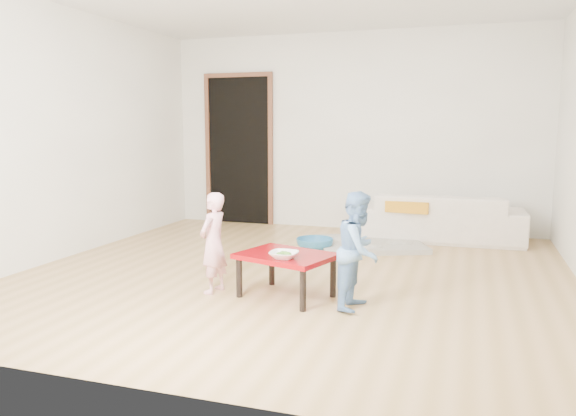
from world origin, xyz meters
The scene contains 13 objects.
floor centered at (0.00, 0.00, 0.00)m, with size 5.00×5.00×0.01m, color #A88248.
back_wall centered at (0.00, 2.50, 1.30)m, with size 5.00×0.02×2.60m, color white.
left_wall centered at (-2.50, 0.00, 1.30)m, with size 0.02×5.00×2.60m, color white.
doorway centered at (-1.60, 2.48, 1.02)m, with size 1.02×0.08×2.11m, color brown, non-canonical shape.
sofa centered at (1.20, 2.05, 0.29)m, with size 1.95×0.76×0.57m, color beige.
cushion centered at (0.86, 1.83, 0.44)m, with size 0.49×0.44×0.13m, color orange.
red_table centered at (0.16, -0.72, 0.18)m, with size 0.72×0.54×0.36m, color maroon, non-canonical shape.
bowl centered at (0.19, -0.89, 0.39)m, with size 0.22×0.22×0.05m, color white.
broccoli centered at (0.19, -0.89, 0.39)m, with size 0.12×0.12×0.06m, color #2D5919, non-canonical shape.
child_pink centered at (-0.46, -0.78, 0.42)m, with size 0.31×0.20×0.84m, color #F46F82.
child_blue centered at (0.76, -0.81, 0.45)m, with size 0.43×0.34×0.89m, color #5D84D9.
basin centered at (-0.09, 1.04, 0.07)m, with size 0.42×0.42×0.13m, color teal.
blanket centered at (0.47, 1.42, 0.03)m, with size 1.16×0.97×0.06m, color #BBB5A5, non-canonical shape.
Camera 1 is at (1.53, -4.90, 1.37)m, focal length 35.00 mm.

